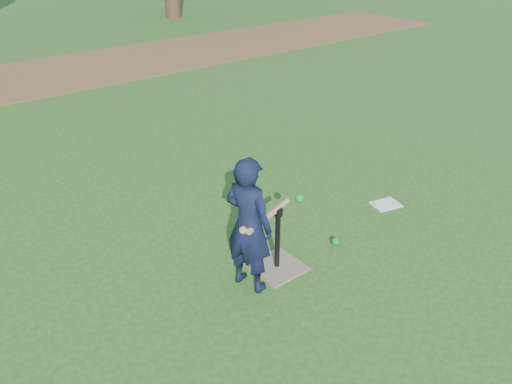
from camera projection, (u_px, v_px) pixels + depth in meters
ground at (229, 265)px, 4.54m from camera, size 80.00×80.00×0.00m
dirt_strip at (1, 82)px, 9.67m from camera, size 24.00×3.00×0.01m
child at (249, 225)px, 4.01m from camera, size 0.39×0.50×1.20m
wiffle_ball_ground at (336, 242)px, 4.79m from camera, size 0.08×0.08×0.08m
clipboard at (386, 204)px, 5.49m from camera, size 0.35×0.30×0.01m
batting_tee at (277, 258)px, 4.44m from camera, size 0.43×0.43×0.61m
swing_action at (273, 213)px, 4.14m from camera, size 0.70×0.23×0.13m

